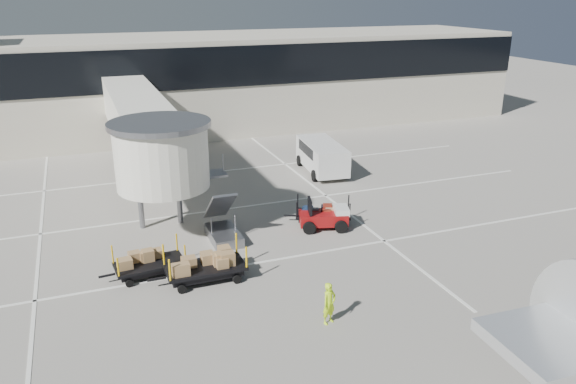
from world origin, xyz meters
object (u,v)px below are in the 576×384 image
object	(u,v)px
suitcase_cart	(324,215)
minivan	(321,154)
baggage_tug	(325,217)
ground_worker	(329,303)
box_cart_far	(150,264)
box_cart_near	(206,266)

from	to	relation	value
suitcase_cart	minivan	bearing A→B (deg)	90.98
baggage_tug	ground_worker	distance (m)	8.88
suitcase_cart	box_cart_far	distance (m)	9.85
box_cart_far	ground_worker	bearing A→B (deg)	-52.31
baggage_tug	minivan	xyz separation A→B (m)	(3.81, 9.01, 0.62)
minivan	baggage_tug	bearing A→B (deg)	-106.78
minivan	ground_worker	bearing A→B (deg)	-106.98
suitcase_cart	ground_worker	xyz separation A→B (m)	(-3.78, -8.76, 0.34)
minivan	suitcase_cart	bearing A→B (deg)	-106.74
suitcase_cart	box_cart_near	xyz separation A→B (m)	(-7.32, -3.87, 0.15)
ground_worker	baggage_tug	bearing A→B (deg)	44.41
box_cart_near	box_cart_far	world-z (taller)	box_cart_near
box_cart_near	ground_worker	distance (m)	6.04
suitcase_cart	box_cart_near	distance (m)	8.29
baggage_tug	box_cart_near	world-z (taller)	baggage_tug
box_cart_far	ground_worker	xyz separation A→B (m)	(5.72, -6.18, 0.30)
suitcase_cart	box_cart_near	bearing A→B (deg)	-128.27
box_cart_near	minivan	bearing A→B (deg)	48.24
box_cart_far	ground_worker	size ratio (longest dim) A/B	2.23
suitcase_cart	box_cart_far	size ratio (longest dim) A/B	0.96
baggage_tug	box_cart_near	bearing A→B (deg)	-139.14
suitcase_cart	ground_worker	distance (m)	9.55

